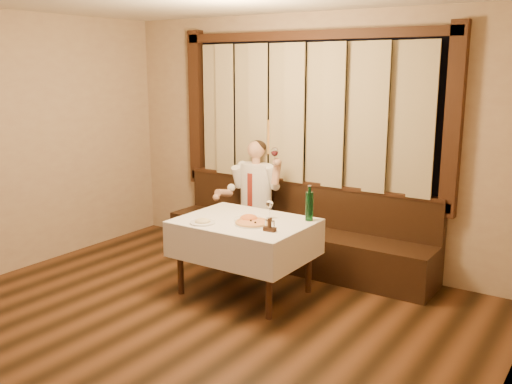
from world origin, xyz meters
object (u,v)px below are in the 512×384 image
Objects in this scene: banquette at (296,238)px; dining_table at (245,230)px; cruet_caddy at (270,227)px; pizza at (252,223)px; green_bottle at (309,206)px; pasta_red at (249,216)px; seated_man at (253,191)px; pasta_cream at (203,220)px.

dining_table is at bearing -90.00° from banquette.
banquette is at bearing 105.16° from cruet_caddy.
pizza is (0.15, -1.11, 0.46)m from banquette.
pizza is at bearing -132.58° from green_bottle.
pasta_red is at bearing 32.08° from dining_table.
green_bottle is at bearing -29.40° from seated_man.
banquette is 1.05m from green_bottle.
seated_man is at bearing 121.83° from pasta_red.
pasta_red is at bearing 147.73° from cruet_caddy.
pizza is at bearing -42.57° from pasta_red.
green_bottle is at bearing 32.37° from pasta_red.
pizza is (0.15, -0.08, 0.12)m from dining_table.
pizza reaches higher than dining_table.
pasta_red is at bearing 137.43° from pizza.
banquette reaches higher than pizza.
seated_man is (-0.94, 1.12, 0.01)m from cruet_caddy.
pizza is 0.48m from pasta_cream.
pasta_cream is (-0.30, -0.34, -0.01)m from pasta_red.
seated_man is at bearing 126.56° from cruet_caddy.
pasta_cream is at bearing -131.44° from pasta_red.
seated_man reaches higher than cruet_caddy.
green_bottle is 0.25× the size of seated_man.
green_bottle is (0.53, 0.34, 0.25)m from dining_table.
green_bottle is 1.22m from seated_man.
pasta_red is 1.15× the size of pasta_cream.
pizza is at bearing -29.20° from dining_table.
green_bottle is (0.80, 0.66, 0.12)m from pasta_cream.
cruet_caddy is at bearing -21.32° from pizza.
cruet_caddy reaches higher than pizza.
pizza is at bearing -82.46° from banquette.
banquette is 0.74m from seated_man.
pasta_red is 1.07m from seated_man.
green_bottle reaches higher than dining_table.
green_bottle is 0.54m from cruet_caddy.
cruet_caddy reaches higher than pasta_cream.
banquette reaches higher than cruet_caddy.
banquette is 1.08m from dining_table.
cruet_caddy is at bearing -28.77° from pasta_red.
pasta_red reaches higher than pasta_cream.
pasta_cream is at bearing -78.03° from seated_man.
pasta_red is 0.43m from cruet_caddy.
seated_man reaches higher than dining_table.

